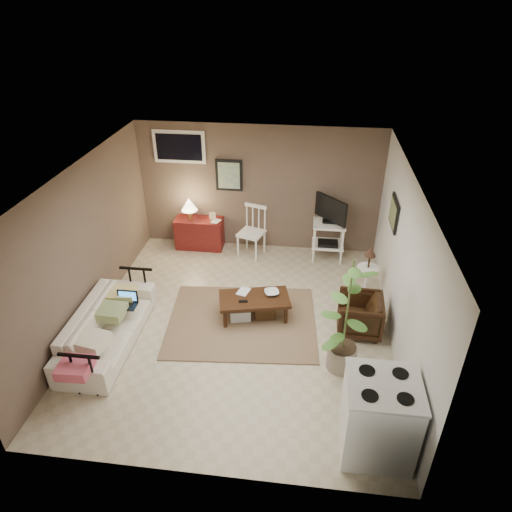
# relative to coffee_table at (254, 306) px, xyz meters

# --- Properties ---
(floor) EXTENTS (5.00, 5.00, 0.00)m
(floor) POSITION_rel_coffee_table_xyz_m (-0.20, -0.20, -0.22)
(floor) COLOR #C1B293
(floor) RESTS_ON ground
(art_back) EXTENTS (0.50, 0.03, 0.60)m
(art_back) POSITION_rel_coffee_table_xyz_m (-0.75, 2.28, 1.23)
(art_back) COLOR black
(art_right) EXTENTS (0.03, 0.60, 0.45)m
(art_right) POSITION_rel_coffee_table_xyz_m (2.02, 0.85, 1.30)
(art_right) COLOR black
(window) EXTENTS (0.96, 0.03, 0.60)m
(window) POSITION_rel_coffee_table_xyz_m (-1.65, 2.28, 1.73)
(window) COLOR white
(rug) EXTENTS (2.38, 1.98, 0.02)m
(rug) POSITION_rel_coffee_table_xyz_m (-0.17, -0.13, -0.21)
(rug) COLOR #87674E
(rug) RESTS_ON floor
(coffee_table) EXTENTS (1.16, 0.78, 0.40)m
(coffee_table) POSITION_rel_coffee_table_xyz_m (0.00, 0.00, 0.00)
(coffee_table) COLOR #331B0E
(coffee_table) RESTS_ON floor
(sofa) EXTENTS (0.59, 2.00, 0.78)m
(sofa) POSITION_rel_coffee_table_xyz_m (-2.00, -0.82, 0.17)
(sofa) COLOR silver
(sofa) RESTS_ON floor
(sofa_pillows) EXTENTS (0.39, 1.91, 0.13)m
(sofa_pillows) POSITION_rel_coffee_table_xyz_m (-1.95, -1.05, 0.26)
(sofa_pillows) COLOR beige
(sofa_pillows) RESTS_ON sofa
(sofa_end_rails) EXTENTS (0.54, 2.00, 0.67)m
(sofa_end_rails) POSITION_rel_coffee_table_xyz_m (-1.89, -0.82, 0.11)
(sofa_end_rails) COLOR black
(sofa_end_rails) RESTS_ON floor
(laptop) EXTENTS (0.31, 0.22, 0.21)m
(laptop) POSITION_rel_coffee_table_xyz_m (-1.81, -0.48, 0.28)
(laptop) COLOR black
(laptop) RESTS_ON sofa
(red_console) EXTENTS (0.91, 0.40, 1.05)m
(red_console) POSITION_rel_coffee_table_xyz_m (-1.35, 2.08, 0.14)
(red_console) COLOR maroon
(red_console) RESTS_ON floor
(spindle_chair) EXTENTS (0.55, 0.55, 0.97)m
(spindle_chair) POSITION_rel_coffee_table_xyz_m (-0.29, 1.93, 0.23)
(spindle_chair) COLOR white
(spindle_chair) RESTS_ON floor
(tv_stand) EXTENTS (0.58, 0.57, 1.24)m
(tv_stand) POSITION_rel_coffee_table_xyz_m (1.14, 1.96, 0.43)
(tv_stand) COLOR white
(tv_stand) RESTS_ON floor
(side_table) EXTENTS (0.36, 0.36, 0.95)m
(side_table) POSITION_rel_coffee_table_xyz_m (1.75, 0.78, 0.36)
(side_table) COLOR white
(side_table) RESTS_ON floor
(armchair) EXTENTS (0.61, 0.65, 0.65)m
(armchair) POSITION_rel_coffee_table_xyz_m (1.59, -0.11, 0.10)
(armchair) COLOR black
(armchair) RESTS_ON floor
(potted_plant) EXTENTS (0.43, 0.43, 1.74)m
(potted_plant) POSITION_rel_coffee_table_xyz_m (1.31, -0.91, 0.70)
(potted_plant) COLOR gray
(potted_plant) RESTS_ON floor
(stove) EXTENTS (0.77, 0.72, 1.01)m
(stove) POSITION_rel_coffee_table_xyz_m (1.63, -2.15, 0.28)
(stove) COLOR white
(stove) RESTS_ON floor
(bowl) EXTENTS (0.23, 0.12, 0.22)m
(bowl) POSITION_rel_coffee_table_xyz_m (0.26, 0.13, 0.27)
(bowl) COLOR #331B0E
(bowl) RESTS_ON coffee_table
(book_table) EXTENTS (0.17, 0.06, 0.23)m
(book_table) POSITION_rel_coffee_table_xyz_m (-0.26, 0.15, 0.27)
(book_table) COLOR #331B0E
(book_table) RESTS_ON coffee_table
(book_console) EXTENTS (0.14, 0.07, 0.20)m
(book_console) POSITION_rel_coffee_table_xyz_m (-1.05, 2.05, 0.48)
(book_console) COLOR #331B0E
(book_console) RESTS_ON red_console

